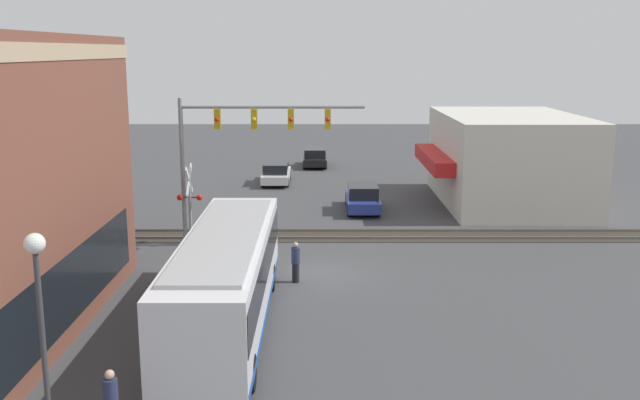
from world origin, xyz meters
TOP-DOWN VIEW (x-y plane):
  - ground_plane at (0.00, 0.00)m, footprint 120.00×120.00m
  - shop_building at (13.88, -11.24)m, footprint 11.85×8.78m
  - city_bus at (-5.97, 2.80)m, footprint 12.12×2.59m
  - traffic_signal_gantry at (4.52, 3.36)m, footprint 0.42×8.44m
  - crossing_signal at (4.19, 5.79)m, footprint 1.41×1.18m
  - streetlamp at (-13.79, 5.62)m, footprint 0.44×0.44m
  - rail_track_near at (6.00, 0.00)m, footprint 2.60×60.00m
  - parked_car_blue at (11.57, -2.60)m, footprint 4.66×1.82m
  - parked_car_white at (20.07, 2.80)m, footprint 4.71×1.82m
  - parked_car_black at (27.21, 0.20)m, footprint 4.22×1.82m
  - pedestrian_near_bus at (-1.15, 0.74)m, footprint 0.34×0.34m

SIDE VIEW (x-z plane):
  - ground_plane at x=0.00m, z-range 0.00..0.00m
  - rail_track_near at x=6.00m, z-range -0.05..0.10m
  - parked_car_black at x=27.21m, z-range -0.05..1.39m
  - parked_car_white at x=20.07m, z-range -0.05..1.40m
  - parked_car_blue at x=11.57m, z-range -0.06..1.48m
  - pedestrian_near_bus at x=-1.15m, z-range 0.01..1.63m
  - city_bus at x=-5.97m, z-range 0.17..3.41m
  - crossing_signal at x=4.19m, z-range 0.39..4.20m
  - shop_building at x=13.88m, z-range 0.00..5.25m
  - streetlamp at x=-13.79m, z-range 0.50..5.77m
  - traffic_signal_gantry at x=4.52m, z-range 1.77..8.58m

